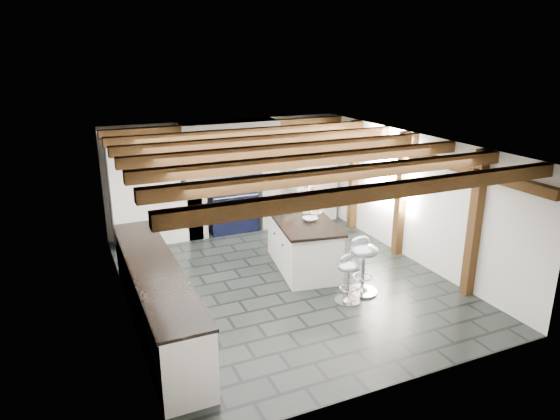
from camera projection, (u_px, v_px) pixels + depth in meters
name	position (u px, v px, depth m)	size (l,w,h in m)	color
ground	(284.00, 280.00, 8.31)	(6.00, 6.00, 0.00)	black
room_shell	(221.00, 201.00, 8.98)	(6.00, 6.03, 6.00)	silver
range_cooker	(232.00, 209.00, 10.50)	(1.00, 0.63, 0.99)	black
kitchen_island	(303.00, 243.00, 8.68)	(1.23, 1.93, 1.19)	white
bar_stool_near	(363.00, 259.00, 7.74)	(0.51, 0.51, 0.91)	silver
bar_stool_far	(348.00, 274.00, 7.48)	(0.45, 0.45, 0.74)	silver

